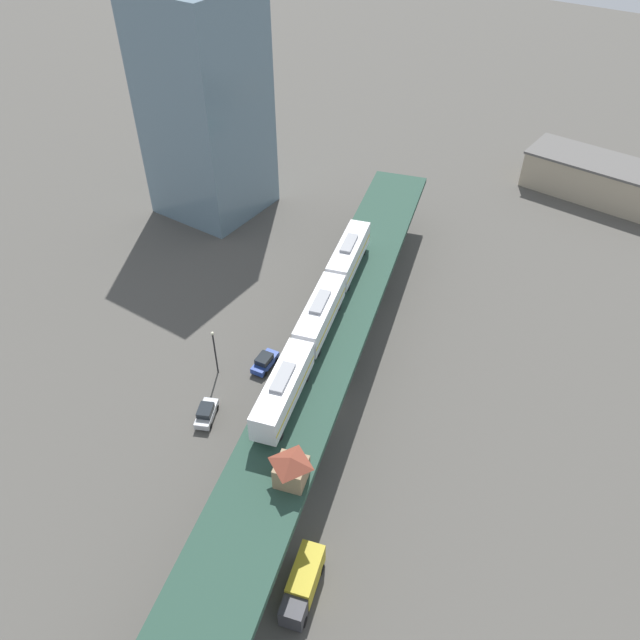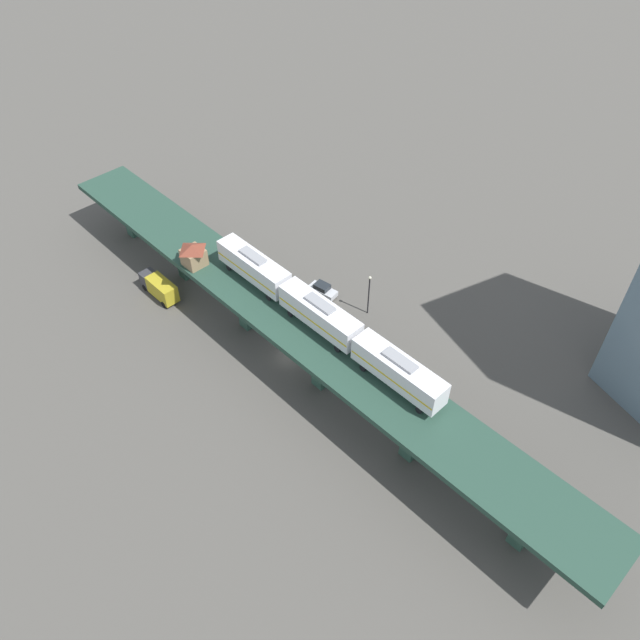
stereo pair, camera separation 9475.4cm
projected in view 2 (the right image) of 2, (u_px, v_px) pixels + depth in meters
name	position (u px, v px, depth m)	size (l,w,h in m)	color
ground_plane	(288.00, 357.00, 84.88)	(400.00, 400.00, 0.00)	#4C4944
elevated_viaduct	(285.00, 320.00, 80.15)	(34.22, 90.59, 8.01)	#244135
subway_train	(320.00, 314.00, 75.68)	(13.26, 36.46, 4.45)	silver
signal_hut	(193.00, 254.00, 85.11)	(4.00, 4.00, 3.40)	#8C7251
street_car_silver	(323.00, 290.00, 93.23)	(3.51, 4.75, 1.89)	#B7BABF
street_car_blue	(356.00, 336.00, 86.30)	(2.38, 4.59, 1.89)	#233D93
street_car_black	(452.00, 453.00, 72.79)	(3.49, 4.75, 1.89)	black
delivery_truck	(159.00, 287.00, 92.45)	(4.22, 7.54, 3.20)	#333338
street_lamp	(369.00, 292.00, 88.15)	(0.44, 0.44, 6.94)	black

